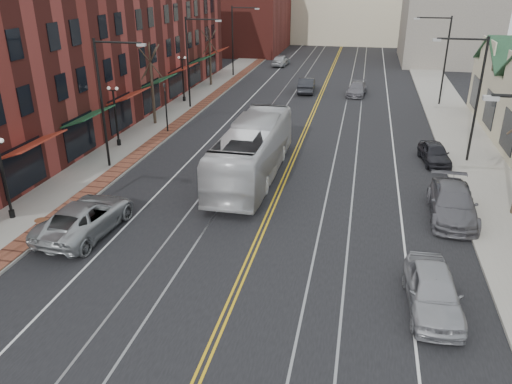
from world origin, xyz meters
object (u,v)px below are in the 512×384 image
at_px(parked_car_d, 435,153).
at_px(parked_suv, 86,217).
at_px(parked_car_c, 452,203).
at_px(transit_bus, 252,151).
at_px(parked_car_b, 451,201).
at_px(parked_car_a, 433,291).

bearing_deg(parked_car_d, parked_suv, -149.61).
xyz_separation_m(parked_suv, parked_car_c, (17.65, 5.50, -0.01)).
bearing_deg(transit_bus, parked_car_d, -155.57).
bearing_deg(parked_suv, parked_car_d, -138.31).
distance_m(parked_car_b, parked_car_d, 7.90).
xyz_separation_m(parked_suv, parked_car_d, (17.65, 13.80, -0.13)).
bearing_deg(parked_car_a, parked_car_b, 75.62).
bearing_deg(parked_car_a, parked_car_d, 81.12).
bearing_deg(parked_car_c, parked_car_a, -100.51).
xyz_separation_m(transit_bus, parked_car_c, (11.30, -3.25, -0.92)).
bearing_deg(parked_car_d, parked_car_b, -97.65).
xyz_separation_m(transit_bus, parked_suv, (-6.35, -8.75, -0.91)).
distance_m(transit_bus, parked_suv, 10.85).
bearing_deg(parked_car_b, parked_car_d, 90.61).
distance_m(parked_car_a, parked_car_b, 8.88).
height_order(transit_bus, parked_car_b, transit_bus).
distance_m(parked_car_c, parked_car_d, 8.31).
xyz_separation_m(transit_bus, parked_car_b, (11.30, -2.85, -0.96)).
xyz_separation_m(parked_car_b, parked_car_d, (0.00, 7.90, -0.08)).
bearing_deg(parked_car_a, parked_car_c, 75.07).
distance_m(parked_suv, parked_car_d, 22.41).
height_order(transit_bus, parked_car_c, transit_bus).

